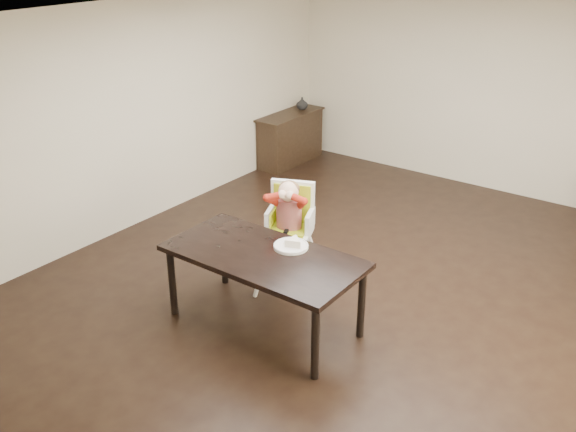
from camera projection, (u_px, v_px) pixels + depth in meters
name	position (u px, v px, depth m)	size (l,w,h in m)	color
ground	(353.00, 286.00, 6.69)	(7.00, 7.00, 0.00)	black
room_walls	(361.00, 113.00, 5.91)	(6.02, 7.02, 2.71)	beige
dining_table	(264.00, 262.00, 5.78)	(1.80, 0.90, 0.75)	black
high_chair	(290.00, 212.00, 6.38)	(0.64, 0.64, 1.17)	white
plate	(292.00, 245.00, 5.84)	(0.33, 0.33, 0.09)	white
sideboard	(290.00, 138.00, 10.00)	(0.44, 1.26, 0.79)	black
vase	(302.00, 104.00, 10.03)	(0.18, 0.19, 0.18)	#99999E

